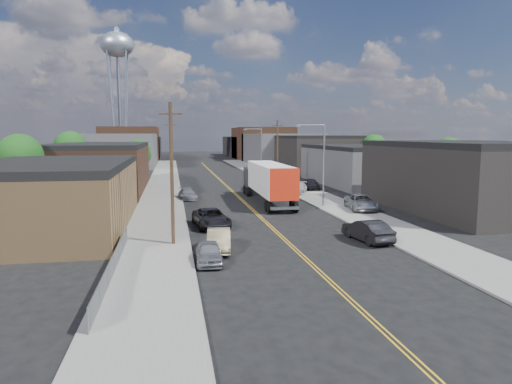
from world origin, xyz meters
name	(u,v)px	position (x,y,z in m)	size (l,w,h in m)	color
ground	(218,178)	(0.00, 60.00, 0.00)	(260.00, 260.00, 0.00)	black
centerline	(228,187)	(0.00, 45.00, 0.01)	(0.32, 120.00, 0.01)	gold
sidewalk_left	(163,188)	(-9.50, 45.00, 0.07)	(5.00, 140.00, 0.15)	slate
sidewalk_right	(290,185)	(9.50, 45.00, 0.07)	(5.00, 140.00, 0.15)	slate
warehouse_tan	(53,195)	(-18.00, 18.00, 2.80)	(12.00, 22.00, 5.60)	brown
warehouse_brown	(100,167)	(-18.00, 44.00, 3.30)	(12.00, 26.00, 6.60)	#43291A
industrial_right_a	(469,176)	(21.99, 20.00, 3.55)	(14.00, 22.00, 7.10)	black
industrial_right_b	(365,165)	(22.00, 46.00, 3.05)	(14.00, 24.00, 6.10)	#353537
industrial_right_c	(314,153)	(22.00, 72.00, 3.80)	(14.00, 22.00, 7.60)	black
skyline_left_a	(123,150)	(-20.00, 95.00, 4.00)	(16.00, 30.00, 8.00)	#353537
skyline_right_a	(280,149)	(20.00, 95.00, 4.00)	(16.00, 30.00, 8.00)	#353537
skyline_left_b	(131,144)	(-20.00, 120.00, 5.00)	(16.00, 26.00, 10.00)	#43291A
skyline_right_b	(262,143)	(20.00, 120.00, 5.00)	(16.00, 26.00, 10.00)	#43291A
skyline_left_c	(136,147)	(-20.00, 140.00, 3.50)	(16.00, 40.00, 7.00)	black
skyline_right_c	(251,147)	(20.00, 140.00, 3.50)	(16.00, 40.00, 7.00)	black
water_tower	(117,50)	(-22.00, 110.00, 30.65)	(9.00, 9.00, 36.90)	gray
streetlight_near	(320,158)	(7.60, 25.00, 5.33)	(3.39, 0.25, 9.00)	gray
streetlight_far	(259,148)	(7.60, 60.00, 5.33)	(3.39, 0.25, 9.00)	gray
utility_pole_left_near	(172,173)	(-8.20, 10.00, 5.14)	(1.60, 0.26, 10.00)	black
utility_pole_left_far	(171,153)	(-8.20, 45.00, 5.14)	(1.60, 0.26, 10.00)	black
utility_pole_right	(277,152)	(8.20, 48.00, 5.14)	(1.60, 0.26, 10.00)	black
chainlink_fence	(113,264)	(-11.50, 3.50, 0.66)	(0.05, 16.00, 1.22)	slate
tree_left_near	(21,159)	(-23.94, 30.00, 5.18)	(4.85, 4.76, 7.91)	black
tree_left_mid	(71,149)	(-23.94, 55.00, 5.48)	(5.10, 5.04, 8.37)	black
tree_left_far	(139,153)	(-13.94, 62.00, 4.57)	(4.35, 4.20, 6.97)	black
tree_right_near	(448,156)	(30.06, 36.00, 4.87)	(4.60, 4.48, 7.44)	black
tree_right_far	(374,148)	(30.06, 60.00, 5.18)	(4.85, 4.76, 7.91)	black
semi_truck	(267,180)	(2.60, 29.40, 2.59)	(3.15, 17.36, 4.55)	silver
car_left_a	(209,252)	(-6.08, 5.08, 0.67)	(1.57, 3.91, 1.33)	gray
car_left_b	(219,240)	(-5.18, 8.00, 0.73)	(1.55, 4.44, 1.46)	#887959
car_left_c	(211,218)	(-5.00, 16.00, 0.78)	(2.58, 5.59, 1.55)	black
car_left_d	(187,194)	(-6.40, 33.09, 0.64)	(1.79, 4.41, 1.28)	#939698
car_right_oncoming	(367,231)	(5.84, 8.74, 0.80)	(1.70, 4.87, 1.60)	black
car_right_lot_a	(361,202)	(10.80, 21.30, 0.92)	(2.57, 5.57, 1.55)	#949698
car_right_lot_b	(298,188)	(8.20, 35.64, 0.82)	(1.88, 4.63, 1.35)	#AEAEAE
car_right_lot_c	(311,184)	(11.00, 39.09, 0.92)	(1.83, 4.54, 1.55)	black
car_ahead_truck	(253,184)	(3.21, 42.00, 0.68)	(2.24, 4.86, 1.35)	black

